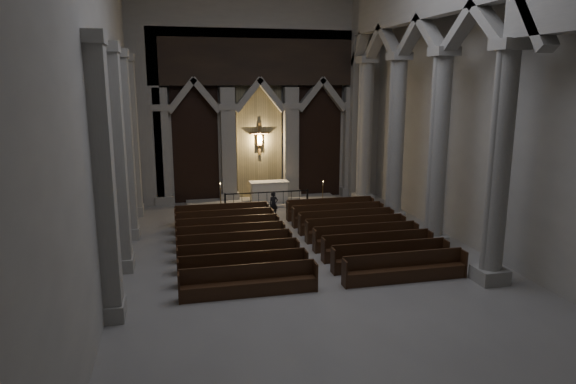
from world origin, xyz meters
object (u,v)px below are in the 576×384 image
object	(u,v)px
altar	(269,191)
altar_rail	(267,197)
candle_stand_left	(221,205)
pews	(299,240)
worshipper	(274,204)
candle_stand_right	(323,198)

from	to	relation	value
altar	altar_rail	xyz separation A→B (m)	(-0.31, -1.05, -0.10)
altar_rail	candle_stand_left	size ratio (longest dim) A/B	2.87
pews	worshipper	xyz separation A→B (m)	(0.01, 5.23, 0.30)
altar	pews	size ratio (longest dim) A/B	0.22
altar_rail	candle_stand_right	distance (m)	3.22
candle_stand_left	candle_stand_right	world-z (taller)	candle_stand_left
candle_stand_right	pews	bearing A→B (deg)	-113.90
altar	candle_stand_left	world-z (taller)	candle_stand_left
candle_stand_left	altar_rail	bearing A→B (deg)	14.50
altar_rail	candle_stand_left	bearing A→B (deg)	-165.50
altar	candle_stand_left	size ratio (longest dim) A/B	1.35
pews	worshipper	distance (m)	5.23
candle_stand_left	worshipper	bearing A→B (deg)	-24.38
altar_rail	pews	size ratio (longest dim) A/B	0.47
altar_rail	worshipper	world-z (taller)	worshipper
candle_stand_right	altar	bearing A→B (deg)	163.13
altar	worshipper	bearing A→B (deg)	-96.16
worshipper	altar_rail	bearing A→B (deg)	82.30
altar	worshipper	distance (m)	2.89
altar_rail	worshipper	xyz separation A→B (m)	(0.01, -1.82, 0.03)
candle_stand_left	pews	xyz separation A→B (m)	(2.55, -6.38, -0.11)
candle_stand_right	worshipper	xyz separation A→B (m)	(-3.20, -2.00, 0.27)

